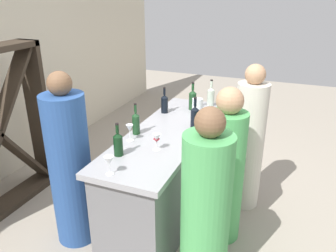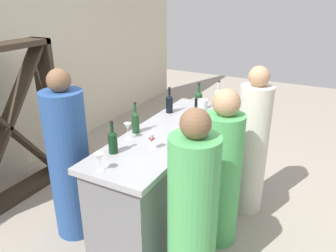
{
  "view_description": "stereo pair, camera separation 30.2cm",
  "coord_description": "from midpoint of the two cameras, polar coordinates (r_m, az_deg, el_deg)",
  "views": [
    {
      "loc": [
        -2.7,
        -1.09,
        2.18
      ],
      "look_at": [
        0.0,
        0.0,
        0.98
      ],
      "focal_mm": 35.54,
      "sensor_mm": 36.0,
      "label": 1
    },
    {
      "loc": [
        -2.57,
        -1.36,
        2.18
      ],
      "look_at": [
        0.0,
        0.0,
        0.98
      ],
      "focal_mm": 35.54,
      "sensor_mm": 36.0,
      "label": 2
    }
  ],
  "objects": [
    {
      "name": "ground_plane",
      "position": [
        3.63,
        -2.46,
        -14.5
      ],
      "size": [
        12.0,
        12.0,
        0.0
      ],
      "primitive_type": "plane",
      "color": "#9E9384"
    },
    {
      "name": "person_right_guest",
      "position": [
        3.47,
        11.22,
        -3.01
      ],
      "size": [
        0.37,
        0.37,
        1.54
      ],
      "rotation": [
        0.0,
        0.0,
        1.36
      ],
      "color": "beige",
      "rests_on": "ground"
    },
    {
      "name": "person_center_guest",
      "position": [
        2.49,
        2.9,
        -14.57
      ],
      "size": [
        0.38,
        0.38,
        1.49
      ],
      "rotation": [
        0.0,
        0.0,
        1.53
      ],
      "color": "#4CA559",
      "rests_on": "ground"
    },
    {
      "name": "person_server_behind",
      "position": [
        3.09,
        -19.16,
        -6.86
      ],
      "size": [
        0.44,
        0.44,
        1.59
      ],
      "rotation": [
        0.0,
        0.0,
        -1.34
      ],
      "color": "#284C8C",
      "rests_on": "ground"
    },
    {
      "name": "wine_bottle_leftmost_dark_green",
      "position": [
        2.72,
        -11.72,
        -3.01
      ],
      "size": [
        0.08,
        0.08,
        0.28
      ],
      "color": "black",
      "rests_on": "bar_counter"
    },
    {
      "name": "person_left_guest",
      "position": [
        2.99,
        6.85,
        -7.94
      ],
      "size": [
        0.43,
        0.43,
        1.46
      ],
      "rotation": [
        0.0,
        0.0,
        1.26
      ],
      "color": "#4CA559",
      "rests_on": "ground"
    },
    {
      "name": "wine_glass_near_left",
      "position": [
        2.76,
        -5.11,
        -2.32
      ],
      "size": [
        0.07,
        0.07,
        0.15
      ],
      "color": "white",
      "rests_on": "bar_counter"
    },
    {
      "name": "wine_bottle_second_left_olive_green",
      "position": [
        3.09,
        -8.32,
        0.53
      ],
      "size": [
        0.07,
        0.07,
        0.3
      ],
      "color": "#193D1E",
      "rests_on": "bar_counter"
    },
    {
      "name": "wine_bottle_rightmost_olive_green",
      "position": [
        3.7,
        1.91,
        4.58
      ],
      "size": [
        0.08,
        0.08,
        0.31
      ],
      "color": "#193D1E",
      "rests_on": "bar_counter"
    },
    {
      "name": "wine_glass_near_right",
      "position": [
        2.96,
        -9.52,
        -0.57
      ],
      "size": [
        0.07,
        0.07,
        0.15
      ],
      "color": "white",
      "rests_on": "bar_counter"
    },
    {
      "name": "bar_counter",
      "position": [
        3.37,
        -2.59,
        -8.1
      ],
      "size": [
        1.99,
        0.65,
        0.93
      ],
      "color": "slate",
      "rests_on": "ground"
    },
    {
      "name": "wine_bottle_far_right_clear_pale",
      "position": [
        3.84,
        5.14,
        5.15
      ],
      "size": [
        0.08,
        0.08,
        0.31
      ],
      "color": "#B7C6B2",
      "rests_on": "bar_counter"
    },
    {
      "name": "wine_bottle_center_near_black",
      "position": [
        3.18,
        1.91,
        1.56
      ],
      "size": [
        0.08,
        0.08,
        0.31
      ],
      "color": "black",
      "rests_on": "bar_counter"
    },
    {
      "name": "wine_glass_near_center",
      "position": [
        2.46,
        -13.6,
        -6.0
      ],
      "size": [
        0.07,
        0.07,
        0.14
      ],
      "color": "white",
      "rests_on": "bar_counter"
    },
    {
      "name": "wine_bottle_second_right_near_black",
      "position": [
        3.61,
        -3.01,
        3.9
      ],
      "size": [
        0.08,
        0.08,
        0.29
      ],
      "color": "black",
      "rests_on": "bar_counter"
    },
    {
      "name": "water_pitcher",
      "position": [
        3.57,
        2.67,
        3.34
      ],
      "size": [
        0.12,
        0.12,
        0.17
      ],
      "color": "silver",
      "rests_on": "bar_counter"
    }
  ]
}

